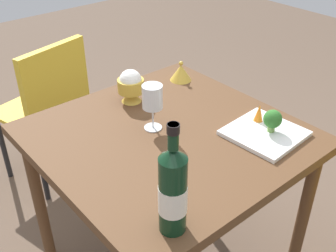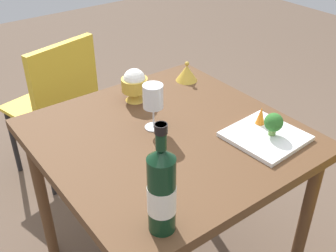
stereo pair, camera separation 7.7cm
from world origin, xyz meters
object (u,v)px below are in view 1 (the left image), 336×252
Objects in this scene: chair_by_wall at (49,101)px; broccoli_floret at (273,119)px; rice_bowl_lid at (181,72)px; rice_bowl at (131,85)px; serving_plate at (265,133)px; wine_glass at (152,98)px; carrot_garnish_left at (259,113)px; wine_bottle at (173,191)px.

chair_by_wall is 1.23m from broccoli_floret.
rice_bowl_lid is (0.59, 0.40, 0.25)m from chair_by_wall.
rice_bowl is 0.53× the size of serving_plate.
wine_glass is at bearing -15.55° from rice_bowl.
serving_plate is 3.91× the size of carrot_garnish_left.
chair_by_wall is 9.91× the size of broccoli_floret.
rice_bowl is at bearing -150.49° from carrot_garnish_left.
wine_bottle reaches higher than chair_by_wall.
broccoli_floret is at bearing 23.91° from rice_bowl.
rice_bowl is (-0.22, 0.06, -0.05)m from wine_glass.
wine_bottle is 1.87× the size of wine_glass.
carrot_garnish_left is at bearing 148.39° from serving_plate.
rice_bowl is 1.42× the size of rice_bowl_lid.
broccoli_floret is (0.54, 0.24, -0.01)m from rice_bowl.
wine_bottle is at bearing -43.16° from rice_bowl_lid.
broccoli_floret is (-0.12, 0.58, -0.07)m from wine_bottle.
serving_plate is 3.10× the size of broccoli_floret.
wine_bottle is (1.26, -0.23, 0.35)m from chair_by_wall.
serving_plate is at bearing 22.79° from rice_bowl.
broccoli_floret reaches higher than carrot_garnish_left.
wine_glass is at bearing -136.24° from broccoli_floret.
rice_bowl is 2.09× the size of carrot_garnish_left.
wine_bottle is 3.35× the size of rice_bowl_lid.
rice_bowl is 1.65× the size of broccoli_floret.
wine_bottle is at bearing -78.63° from broccoli_floret.
rice_bowl is at bearing 164.45° from wine_glass.
carrot_garnish_left is (-0.07, 0.04, 0.04)m from serving_plate.
serving_plate is 0.06m from broccoli_floret.
broccoli_floret is at bearing 43.76° from wine_glass.
wine_bottle is 0.59m from broccoli_floret.
broccoli_floret is at bearing -87.13° from chair_by_wall.
wine_glass is 2.09× the size of broccoli_floret.
wine_glass is 0.43m from serving_plate.
carrot_garnish_left is at bearing 29.51° from rice_bowl.
broccoli_floret reaches higher than serving_plate.
serving_plate is 0.09m from carrot_garnish_left.
wine_glass reaches higher than carrot_garnish_left.
broccoli_floret is at bearing 101.37° from wine_bottle.
rice_bowl reaches higher than serving_plate.
wine_glass is 1.79× the size of rice_bowl_lid.
chair_by_wall reaches higher than broccoli_floret.
rice_bowl_lid is at bearing 172.47° from serving_plate.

